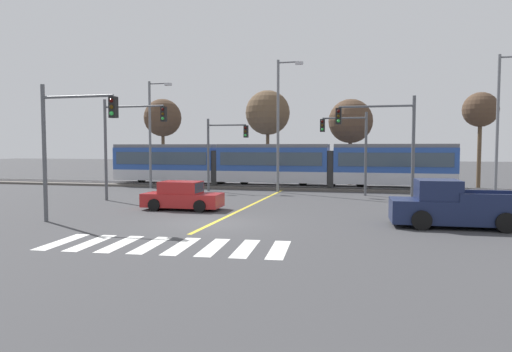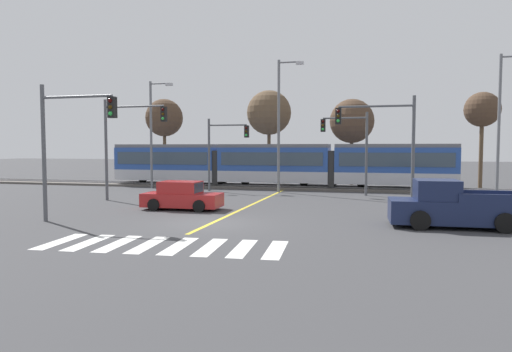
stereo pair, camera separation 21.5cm
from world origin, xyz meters
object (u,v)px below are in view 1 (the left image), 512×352
object	(u,v)px
bare_tree_east	(351,121)
traffic_light_mid_right	(386,135)
traffic_light_mid_left	(125,134)
bare_tree_far_east	(480,111)
light_rail_tram	(273,163)
street_lamp_east	(500,117)
street_lamp_centre	(280,119)
bare_tree_west	(268,113)
pickup_truck	(454,207)
bare_tree_far_west	(163,118)
traffic_light_far_right	(350,141)
traffic_light_near_left	(68,133)
traffic_light_far_left	(222,144)
street_lamp_west	(152,128)
sedan_crossing	(182,197)

from	to	relation	value
bare_tree_east	traffic_light_mid_right	bearing A→B (deg)	-80.62
traffic_light_mid_left	bare_tree_far_east	xyz separation A→B (m)	(23.44, 15.66, 2.18)
light_rail_tram	street_lamp_east	size ratio (longest dim) A/B	2.93
street_lamp_centre	light_rail_tram	bearing A→B (deg)	109.71
traffic_light_mid_left	bare_tree_west	xyz separation A→B (m)	(5.20, 16.96, 2.42)
pickup_truck	bare_tree_far_west	size ratio (longest dim) A/B	0.67
traffic_light_far_right	bare_tree_far_east	bearing A→B (deg)	40.58
traffic_light_far_right	street_lamp_centre	size ratio (longest dim) A/B	0.59
traffic_light_near_left	bare_tree_west	bearing A→B (deg)	82.37
traffic_light_mid_right	traffic_light_far_left	bearing A→B (deg)	149.33
traffic_light_mid_right	pickup_truck	bearing A→B (deg)	-64.79
pickup_truck	traffic_light_far_right	world-z (taller)	traffic_light_far_right
street_lamp_west	light_rail_tram	bearing A→B (deg)	15.17
light_rail_tram	traffic_light_mid_left	bearing A→B (deg)	-121.84
traffic_light_far_right	street_lamp_east	size ratio (longest dim) A/B	0.60
traffic_light_near_left	bare_tree_west	world-z (taller)	bare_tree_west
traffic_light_near_left	bare_tree_east	bearing A→B (deg)	65.44
traffic_light_mid_right	traffic_light_far_right	bearing A→B (deg)	108.92
traffic_light_mid_right	bare_tree_far_west	size ratio (longest dim) A/B	0.75
traffic_light_far_right	bare_tree_west	distance (m)	13.15
pickup_truck	street_lamp_east	distance (m)	15.23
light_rail_tram	traffic_light_far_left	bearing A→B (deg)	-130.33
traffic_light_far_right	bare_tree_far_west	world-z (taller)	bare_tree_far_west
pickup_truck	traffic_light_mid_left	xyz separation A→B (m)	(-18.18, 5.09, 3.34)
traffic_light_near_left	bare_tree_far_west	world-z (taller)	bare_tree_far_west
sedan_crossing	traffic_light_far_left	size ratio (longest dim) A/B	0.77
sedan_crossing	traffic_light_mid_left	distance (m)	6.68
pickup_truck	traffic_light_far_left	size ratio (longest dim) A/B	0.99
light_rail_tram	traffic_light_mid_right	size ratio (longest dim) A/B	4.58
traffic_light_far_left	traffic_light_far_right	xyz separation A→B (m)	(9.52, -0.49, 0.20)
street_lamp_west	bare_tree_far_east	size ratio (longest dim) A/B	1.10
light_rail_tram	bare_tree_far_west	xyz separation A→B (m)	(-12.24, 4.98, 4.20)
traffic_light_mid_left	street_lamp_west	bearing A→B (deg)	106.77
sedan_crossing	bare_tree_far_east	world-z (taller)	bare_tree_far_east
traffic_light_far_right	bare_tree_far_west	bearing A→B (deg)	153.66
sedan_crossing	traffic_light_far_right	distance (m)	13.25
sedan_crossing	traffic_light_mid_left	bearing A→B (deg)	150.57
pickup_truck	bare_tree_far_east	bearing A→B (deg)	75.79
traffic_light_mid_left	traffic_light_far_right	size ratio (longest dim) A/B	1.10
traffic_light_mid_left	bare_tree_far_east	world-z (taller)	bare_tree_far_east
bare_tree_west	traffic_light_mid_right	bearing A→B (deg)	-57.83
bare_tree_far_east	pickup_truck	bearing A→B (deg)	-104.21
light_rail_tram	traffic_light_far_right	distance (m)	7.83
traffic_light_mid_right	traffic_light_far_right	distance (m)	6.85
light_rail_tram	bare_tree_west	xyz separation A→B (m)	(-1.77, 5.74, 4.56)
pickup_truck	traffic_light_far_left	xyz separation A→B (m)	(-14.39, 12.58, 2.77)
traffic_light_far_right	street_lamp_east	world-z (taller)	street_lamp_east
pickup_truck	traffic_light_mid_left	bearing A→B (deg)	164.35
traffic_light_far_left	street_lamp_east	distance (m)	19.50
bare_tree_far_east	bare_tree_far_west	bearing A→B (deg)	178.92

